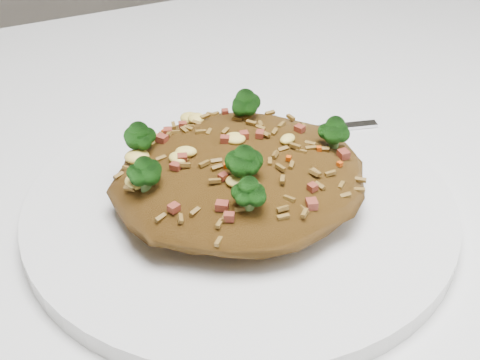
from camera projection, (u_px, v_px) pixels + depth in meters
name	position (u px, v px, depth m)	size (l,w,h in m)	color
dining_table	(192.00, 305.00, 0.52)	(1.20, 0.80, 0.75)	white
plate	(240.00, 206.00, 0.47)	(0.30, 0.30, 0.01)	white
fried_rice	(239.00, 167.00, 0.45)	(0.17, 0.16, 0.06)	brown
fork	(289.00, 132.00, 0.53)	(0.16, 0.06, 0.00)	silver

